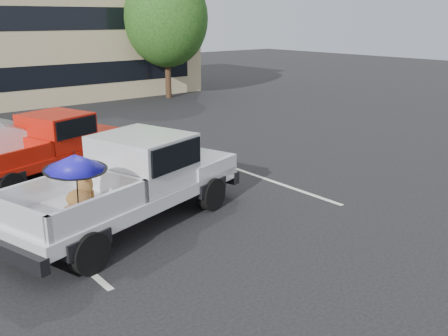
# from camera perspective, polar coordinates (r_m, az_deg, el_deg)

# --- Properties ---
(ground) EXTENTS (90.00, 90.00, 0.00)m
(ground) POSITION_cam_1_polar(r_m,az_deg,el_deg) (10.38, 0.90, -7.32)
(ground) COLOR black
(ground) RESTS_ON ground
(stripe_left) EXTENTS (0.12, 5.00, 0.01)m
(stripe_left) POSITION_cam_1_polar(r_m,az_deg,el_deg) (10.61, -19.01, -7.71)
(stripe_left) COLOR silver
(stripe_left) RESTS_ON ground
(stripe_right) EXTENTS (0.12, 5.00, 0.01)m
(stripe_right) POSITION_cam_1_polar(r_m,az_deg,el_deg) (13.65, 5.07, -1.34)
(stripe_right) COLOR silver
(stripe_right) RESTS_ON ground
(motel_building) EXTENTS (20.40, 8.40, 6.30)m
(motel_building) POSITION_cam_1_polar(r_m,az_deg,el_deg) (29.37, -24.03, 13.40)
(motel_building) COLOR tan
(motel_building) RESTS_ON ground
(tree_right) EXTENTS (4.46, 4.46, 6.78)m
(tree_right) POSITION_cam_1_polar(r_m,az_deg,el_deg) (27.71, -6.62, 16.64)
(tree_right) COLOR #332114
(tree_right) RESTS_ON ground
(tree_back) EXTENTS (4.68, 4.68, 7.11)m
(tree_back) POSITION_cam_1_polar(r_m,az_deg,el_deg) (33.49, -18.99, 16.24)
(tree_back) COLOR #332114
(tree_back) RESTS_ON ground
(silver_pickup) EXTENTS (6.01, 3.47, 2.06)m
(silver_pickup) POSITION_cam_1_polar(r_m,az_deg,el_deg) (10.70, -10.01, -0.79)
(silver_pickup) COLOR black
(silver_pickup) RESTS_ON ground
(red_pickup) EXTENTS (5.44, 3.26, 1.70)m
(red_pickup) POSITION_cam_1_polar(r_m,az_deg,el_deg) (14.71, -18.95, 2.87)
(red_pickup) COLOR black
(red_pickup) RESTS_ON ground
(silver_sedan) EXTENTS (4.71, 1.94, 1.52)m
(silver_sedan) POSITION_cam_1_polar(r_m,az_deg,el_deg) (15.29, -24.05, 2.16)
(silver_sedan) COLOR silver
(silver_sedan) RESTS_ON ground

